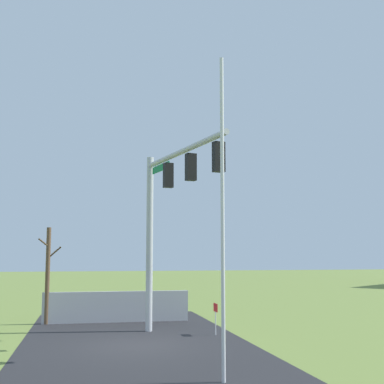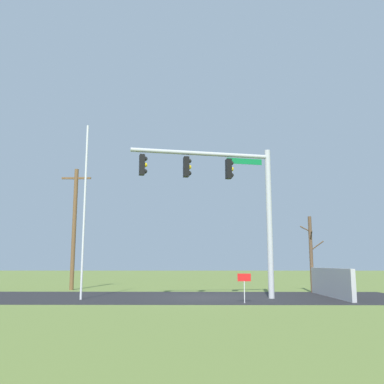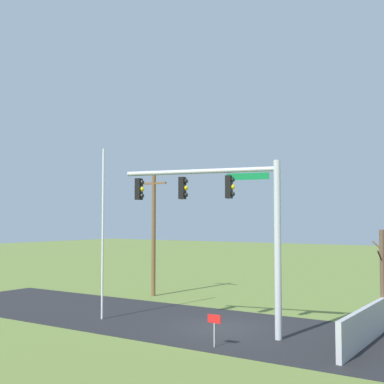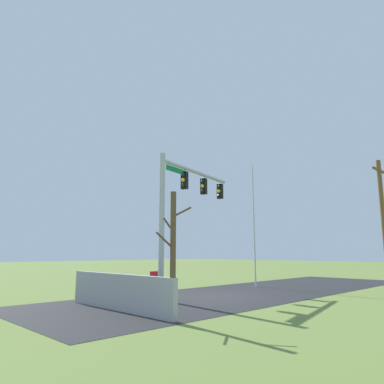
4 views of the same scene
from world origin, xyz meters
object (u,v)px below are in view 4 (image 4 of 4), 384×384
(bare_tree, at_px, (173,253))
(open_sign, at_px, (154,277))
(utility_pole, at_px, (384,222))
(signal_mast, at_px, (184,199))
(flagpole, at_px, (254,224))

(bare_tree, xyz_separation_m, open_sign, (-4.60, -6.69, -1.33))
(utility_pole, bearing_deg, signal_mast, -36.50)
(signal_mast, height_order, bare_tree, signal_mast)
(flagpole, bearing_deg, open_sign, -12.79)
(flagpole, distance_m, bare_tree, 13.07)
(flagpole, height_order, bare_tree, flagpole)
(utility_pole, relative_size, open_sign, 6.34)
(signal_mast, relative_size, open_sign, 5.91)
(signal_mast, xyz_separation_m, utility_pole, (-9.50, 7.03, -1.09))
(utility_pole, xyz_separation_m, open_sign, (9.88, -9.02, -3.12))
(flagpole, height_order, utility_pole, flagpole)
(signal_mast, distance_m, open_sign, 4.67)
(signal_mast, distance_m, utility_pole, 11.87)
(signal_mast, relative_size, utility_pole, 0.93)
(bare_tree, height_order, open_sign, bare_tree)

